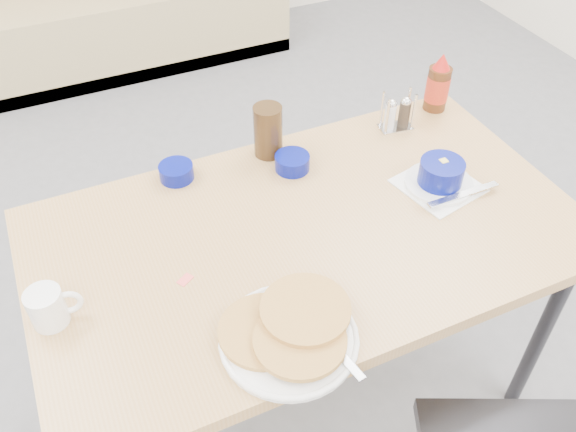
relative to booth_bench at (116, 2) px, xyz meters
name	(u,v)px	position (x,y,z in m)	size (l,w,h in m)	color
booth_bench	(116,2)	(0.00, 0.00, 0.00)	(1.90, 0.56, 1.22)	tan
dining_table	(308,247)	(0.00, -2.53, 0.35)	(1.40, 0.80, 0.76)	tan
pancake_plate	(290,332)	(-0.18, -2.82, 0.43)	(0.30, 0.31, 0.05)	white
coffee_mug	(49,307)	(-0.64, -2.56, 0.46)	(0.12, 0.08, 0.09)	white
grits_setting	(441,176)	(0.40, -2.53, 0.45)	(0.25, 0.23, 0.08)	white
creamer_bowl	(176,172)	(-0.24, -2.19, 0.43)	(0.10, 0.10, 0.04)	#050D72
butter_bowl	(292,162)	(0.07, -2.29, 0.43)	(0.10, 0.10, 0.04)	#050D72
amber_tumbler	(268,131)	(0.03, -2.19, 0.49)	(0.08, 0.08, 0.16)	#352210
condiment_caddy	(397,116)	(0.44, -2.24, 0.45)	(0.11, 0.07, 0.12)	silver
syrup_bottle	(438,85)	(0.61, -2.19, 0.49)	(0.07, 0.07, 0.19)	#47230F
sugar_wrapper	(185,280)	(-0.34, -2.57, 0.41)	(0.04, 0.02, 0.00)	#FE5654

